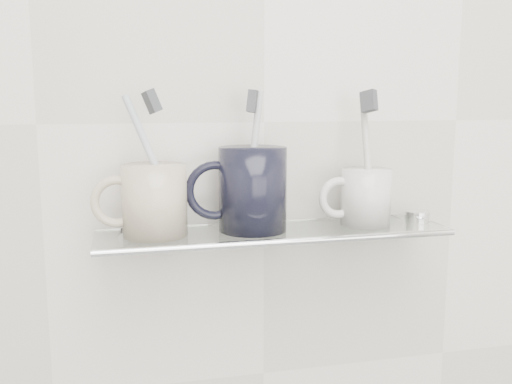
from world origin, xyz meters
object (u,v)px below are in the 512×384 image
object	(u,v)px
shelf_glass	(274,232)
mug_right	(366,197)
mug_center	(253,189)
mug_left	(155,200)

from	to	relation	value
shelf_glass	mug_right	world-z (taller)	mug_right
mug_center	mug_left	bearing A→B (deg)	158.30
mug_right	shelf_glass	bearing A→B (deg)	-156.02
shelf_glass	mug_right	bearing A→B (deg)	2.03
shelf_glass	mug_center	world-z (taller)	mug_center
mug_left	mug_center	distance (m)	0.14
mug_left	mug_right	bearing A→B (deg)	6.32
shelf_glass	mug_left	xyz separation A→B (m)	(-0.17, 0.00, 0.05)
mug_left	mug_center	xyz separation A→B (m)	(0.14, 0.00, 0.01)
mug_center	mug_right	size ratio (longest dim) A/B	1.42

